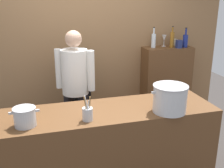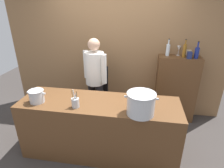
{
  "view_description": "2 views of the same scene",
  "coord_description": "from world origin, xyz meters",
  "px_view_note": "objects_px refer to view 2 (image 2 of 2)",
  "views": [
    {
      "loc": [
        -0.73,
        -2.65,
        2.09
      ],
      "look_at": [
        0.11,
        0.3,
        1.09
      ],
      "focal_mm": 44.52,
      "sensor_mm": 36.0,
      "label": 1
    },
    {
      "loc": [
        0.57,
        -2.27,
        2.21
      ],
      "look_at": [
        0.12,
        0.41,
        1.01
      ],
      "focal_mm": 29.77,
      "sensor_mm": 36.0,
      "label": 2
    }
  ],
  "objects_px": {
    "wine_bottle_amber": "(185,50)",
    "spice_tin_navy": "(189,55)",
    "wine_glass_wide": "(179,49)",
    "utensil_crock": "(75,102)",
    "stockpot_large": "(141,104)",
    "stockpot_small": "(37,96)",
    "chef": "(95,77)",
    "wine_bottle_cobalt": "(197,52)",
    "spice_tin_cream": "(189,53)",
    "wine_bottle_clear": "(168,50)"
  },
  "relations": [
    {
      "from": "wine_glass_wide",
      "to": "spice_tin_navy",
      "type": "distance_m",
      "value": 0.25
    },
    {
      "from": "wine_glass_wide",
      "to": "utensil_crock",
      "type": "bearing_deg",
      "value": -135.76
    },
    {
      "from": "stockpot_large",
      "to": "utensil_crock",
      "type": "xyz_separation_m",
      "value": [
        -0.87,
        0.02,
        -0.07
      ]
    },
    {
      "from": "stockpot_small",
      "to": "wine_glass_wide",
      "type": "distance_m",
      "value": 2.57
    },
    {
      "from": "stockpot_large",
      "to": "stockpot_small",
      "type": "distance_m",
      "value": 1.46
    },
    {
      "from": "wine_bottle_cobalt",
      "to": "spice_tin_navy",
      "type": "relative_size",
      "value": 2.45
    },
    {
      "from": "wine_bottle_cobalt",
      "to": "spice_tin_navy",
      "type": "xyz_separation_m",
      "value": [
        -0.12,
        -0.03,
        -0.04
      ]
    },
    {
      "from": "wine_glass_wide",
      "to": "stockpot_large",
      "type": "bearing_deg",
      "value": -113.08
    },
    {
      "from": "chef",
      "to": "wine_bottle_clear",
      "type": "distance_m",
      "value": 1.42
    },
    {
      "from": "wine_bottle_clear",
      "to": "chef",
      "type": "bearing_deg",
      "value": -160.91
    },
    {
      "from": "utensil_crock",
      "to": "spice_tin_cream",
      "type": "relative_size",
      "value": 2.5
    },
    {
      "from": "stockpot_small",
      "to": "wine_bottle_cobalt",
      "type": "xyz_separation_m",
      "value": [
        2.37,
        1.27,
        0.41
      ]
    },
    {
      "from": "wine_bottle_cobalt",
      "to": "chef",
      "type": "bearing_deg",
      "value": -169.16
    },
    {
      "from": "wine_bottle_cobalt",
      "to": "wine_bottle_amber",
      "type": "xyz_separation_m",
      "value": [
        -0.2,
        0.05,
        0.02
      ]
    },
    {
      "from": "spice_tin_cream",
      "to": "wine_bottle_cobalt",
      "type": "bearing_deg",
      "value": -62.88
    },
    {
      "from": "wine_bottle_amber",
      "to": "wine_glass_wide",
      "type": "height_order",
      "value": "wine_bottle_amber"
    },
    {
      "from": "wine_bottle_clear",
      "to": "spice_tin_navy",
      "type": "distance_m",
      "value": 0.39
    },
    {
      "from": "stockpot_small",
      "to": "wine_bottle_amber",
      "type": "xyz_separation_m",
      "value": [
        2.17,
        1.32,
        0.43
      ]
    },
    {
      "from": "chef",
      "to": "stockpot_small",
      "type": "bearing_deg",
      "value": 86.29
    },
    {
      "from": "stockpot_large",
      "to": "stockpot_small",
      "type": "xyz_separation_m",
      "value": [
        -1.46,
        0.07,
        -0.05
      ]
    },
    {
      "from": "chef",
      "to": "spice_tin_cream",
      "type": "distance_m",
      "value": 1.79
    },
    {
      "from": "chef",
      "to": "wine_bottle_amber",
      "type": "relative_size",
      "value": 5.18
    },
    {
      "from": "wine_bottle_clear",
      "to": "wine_glass_wide",
      "type": "relative_size",
      "value": 1.74
    },
    {
      "from": "utensil_crock",
      "to": "wine_bottle_cobalt",
      "type": "height_order",
      "value": "wine_bottle_cobalt"
    },
    {
      "from": "stockpot_large",
      "to": "wine_bottle_amber",
      "type": "relative_size",
      "value": 1.32
    },
    {
      "from": "wine_bottle_cobalt",
      "to": "wine_bottle_clear",
      "type": "bearing_deg",
      "value": 167.6
    },
    {
      "from": "chef",
      "to": "stockpot_large",
      "type": "height_order",
      "value": "chef"
    },
    {
      "from": "utensil_crock",
      "to": "spice_tin_navy",
      "type": "height_order",
      "value": "spice_tin_navy"
    },
    {
      "from": "chef",
      "to": "stockpot_large",
      "type": "bearing_deg",
      "value": 160.06
    },
    {
      "from": "wine_bottle_clear",
      "to": "wine_bottle_amber",
      "type": "bearing_deg",
      "value": -11.04
    },
    {
      "from": "stockpot_small",
      "to": "wine_bottle_clear",
      "type": "distance_m",
      "value": 2.37
    },
    {
      "from": "wine_bottle_amber",
      "to": "spice_tin_navy",
      "type": "bearing_deg",
      "value": -47.82
    },
    {
      "from": "utensil_crock",
      "to": "wine_bottle_clear",
      "type": "height_order",
      "value": "wine_bottle_clear"
    },
    {
      "from": "wine_bottle_amber",
      "to": "spice_tin_navy",
      "type": "xyz_separation_m",
      "value": [
        0.08,
        -0.08,
        -0.06
      ]
    },
    {
      "from": "stockpot_large",
      "to": "wine_bottle_amber",
      "type": "height_order",
      "value": "wine_bottle_amber"
    },
    {
      "from": "stockpot_small",
      "to": "wine_glass_wide",
      "type": "bearing_deg",
      "value": 34.17
    },
    {
      "from": "stockpot_large",
      "to": "wine_bottle_cobalt",
      "type": "xyz_separation_m",
      "value": [
        0.91,
        1.33,
        0.36
      ]
    },
    {
      "from": "chef",
      "to": "spice_tin_navy",
      "type": "relative_size",
      "value": 13.63
    },
    {
      "from": "wine_glass_wide",
      "to": "spice_tin_cream",
      "type": "distance_m",
      "value": 0.2
    },
    {
      "from": "stockpot_large",
      "to": "wine_bottle_amber",
      "type": "bearing_deg",
      "value": 62.65
    },
    {
      "from": "utensil_crock",
      "to": "wine_bottle_clear",
      "type": "xyz_separation_m",
      "value": [
        1.31,
        1.42,
        0.44
      ]
    },
    {
      "from": "stockpot_small",
      "to": "wine_bottle_clear",
      "type": "relative_size",
      "value": 0.89
    },
    {
      "from": "stockpot_small",
      "to": "stockpot_large",
      "type": "bearing_deg",
      "value": -2.64
    },
    {
      "from": "wine_bottle_cobalt",
      "to": "spice_tin_navy",
      "type": "height_order",
      "value": "wine_bottle_cobalt"
    },
    {
      "from": "wine_bottle_cobalt",
      "to": "wine_bottle_amber",
      "type": "distance_m",
      "value": 0.21
    },
    {
      "from": "chef",
      "to": "spice_tin_navy",
      "type": "distance_m",
      "value": 1.71
    },
    {
      "from": "wine_bottle_amber",
      "to": "wine_glass_wide",
      "type": "distance_m",
      "value": 0.13
    },
    {
      "from": "wine_bottle_clear",
      "to": "wine_bottle_cobalt",
      "type": "relative_size",
      "value": 1.04
    },
    {
      "from": "stockpot_large",
      "to": "wine_bottle_clear",
      "type": "distance_m",
      "value": 1.55
    },
    {
      "from": "wine_glass_wide",
      "to": "spice_tin_cream",
      "type": "relative_size",
      "value": 1.72
    }
  ]
}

